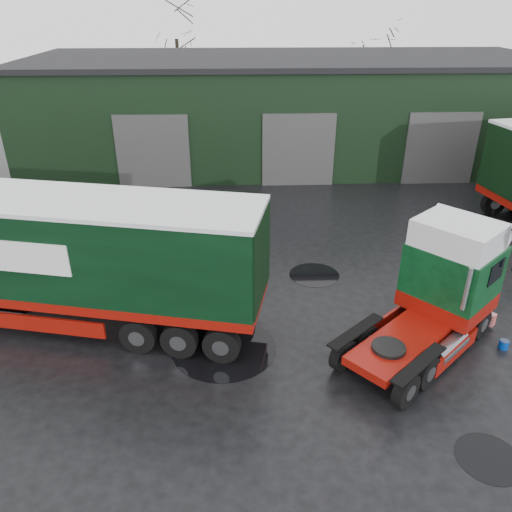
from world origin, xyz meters
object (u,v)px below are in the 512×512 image
at_px(warehouse, 288,108).
at_px(tree_back_a, 178,64).
at_px(wash_bucket, 504,344).
at_px(hero_tractor, 422,298).
at_px(tree_back_b, 373,76).
at_px(trailer_left, 45,260).

height_order(warehouse, tree_back_a, tree_back_a).
relative_size(warehouse, wash_bucket, 112.10).
height_order(warehouse, hero_tractor, warehouse).
height_order(hero_tractor, tree_back_b, tree_back_b).
relative_size(trailer_left, tree_back_b, 1.86).
height_order(hero_tractor, trailer_left, trailer_left).
bearing_deg(tree_back_a, wash_bucket, -68.11).
height_order(warehouse, wash_bucket, warehouse).
bearing_deg(trailer_left, wash_bucket, -86.47).
xyz_separation_m(warehouse, tree_back_a, (-8.00, 10.00, 1.59)).
distance_m(hero_tractor, wash_bucket, 3.32).
height_order(tree_back_a, tree_back_b, tree_back_a).
bearing_deg(tree_back_a, hero_tractor, -72.70).
height_order(trailer_left, tree_back_a, tree_back_a).
xyz_separation_m(trailer_left, tree_back_b, (17.50, 29.07, 1.58)).
distance_m(tree_back_a, tree_back_b, 16.03).
bearing_deg(warehouse, hero_tractor, -85.29).
relative_size(trailer_left, tree_back_a, 1.47).
bearing_deg(trailer_left, warehouse, -14.13).
distance_m(warehouse, hero_tractor, 21.42).
xyz_separation_m(tree_back_a, tree_back_b, (16.00, 0.00, -1.00)).
xyz_separation_m(hero_tractor, wash_bucket, (2.80, 0.05, -1.78)).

